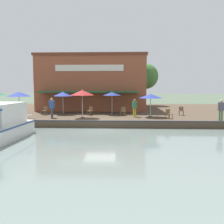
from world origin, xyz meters
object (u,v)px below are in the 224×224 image
at_px(patio_umbrella_far_corner, 112,94).
at_px(cafe_chair_back_row_seat, 8,112).
at_px(waterfront_restaurant, 94,83).
at_px(person_mid_patio, 221,107).
at_px(patio_umbrella_back_row, 63,94).
at_px(tree_behind_restaurant, 145,77).
at_px(cafe_chair_under_first_umbrella, 181,110).
at_px(cafe_chair_far_corner_seat, 123,111).
at_px(cafe_chair_beside_entrance, 45,110).
at_px(cafe_chair_facing_river, 169,113).
at_px(person_at_quay_edge, 135,106).
at_px(patio_umbrella_by_entrance, 82,93).
at_px(cafe_chair_mid_patio, 90,110).
at_px(patio_umbrella_mid_patio_left, 19,94).
at_px(person_near_entrance, 52,105).
at_px(patio_umbrella_mid_patio_right, 151,96).

height_order(patio_umbrella_far_corner, cafe_chair_back_row_seat, patio_umbrella_far_corner).
relative_size(waterfront_restaurant, person_mid_patio, 7.29).
relative_size(patio_umbrella_back_row, tree_behind_restaurant, 0.36).
height_order(waterfront_restaurant, cafe_chair_under_first_umbrella, waterfront_restaurant).
distance_m(cafe_chair_back_row_seat, cafe_chair_under_first_umbrella, 16.71).
xyz_separation_m(cafe_chair_far_corner_seat, tree_behind_restaurant, (-14.30, 3.27, 3.89)).
xyz_separation_m(cafe_chair_back_row_seat, cafe_chair_beside_entrance, (-2.24, 2.78, 0.00)).
distance_m(cafe_chair_back_row_seat, cafe_chair_beside_entrance, 3.57).
bearing_deg(cafe_chair_facing_river, person_at_quay_edge, -110.75).
height_order(patio_umbrella_back_row, cafe_chair_far_corner_seat, patio_umbrella_back_row).
bearing_deg(patio_umbrella_back_row, patio_umbrella_far_corner, 90.10).
height_order(patio_umbrella_by_entrance, cafe_chair_beside_entrance, patio_umbrella_by_entrance).
height_order(cafe_chair_far_corner_seat, cafe_chair_mid_patio, same).
height_order(person_mid_patio, tree_behind_restaurant, tree_behind_restaurant).
relative_size(cafe_chair_under_first_umbrella, cafe_chair_mid_patio, 1.00).
relative_size(cafe_chair_back_row_seat, cafe_chair_far_corner_seat, 1.00).
bearing_deg(cafe_chair_under_first_umbrella, cafe_chair_mid_patio, -88.33).
distance_m(patio_umbrella_mid_patio_left, patio_umbrella_back_row, 4.97).
relative_size(cafe_chair_far_corner_seat, person_near_entrance, 0.47).
relative_size(cafe_chair_facing_river, person_at_quay_edge, 0.50).
height_order(cafe_chair_under_first_umbrella, person_near_entrance, person_near_entrance).
distance_m(cafe_chair_beside_entrance, person_near_entrance, 2.74).
height_order(patio_umbrella_back_row, cafe_chair_back_row_seat, patio_umbrella_back_row).
xyz_separation_m(patio_umbrella_back_row, cafe_chair_back_row_seat, (3.10, -4.42, -1.61)).
relative_size(patio_umbrella_mid_patio_left, patio_umbrella_back_row, 1.04).
bearing_deg(patio_umbrella_by_entrance, waterfront_restaurant, -179.53).
bearing_deg(person_near_entrance, person_at_quay_edge, 97.40).
xyz_separation_m(patio_umbrella_mid_patio_left, cafe_chair_beside_entrance, (-3.17, 1.28, -1.71)).
bearing_deg(cafe_chair_facing_river, patio_umbrella_by_entrance, -92.40).
xyz_separation_m(waterfront_restaurant, cafe_chair_back_row_seat, (10.60, -6.86, -2.87)).
bearing_deg(waterfront_restaurant, cafe_chair_under_first_umbrella, 50.41).
height_order(patio_umbrella_mid_patio_left, cafe_chair_beside_entrance, patio_umbrella_mid_patio_left).
bearing_deg(person_near_entrance, person_mid_patio, 84.00).
relative_size(cafe_chair_mid_patio, person_near_entrance, 0.47).
distance_m(cafe_chair_mid_patio, tree_behind_restaurant, 15.91).
bearing_deg(patio_umbrella_back_row, person_mid_patio, 71.96).
xyz_separation_m(cafe_chair_facing_river, cafe_chair_under_first_umbrella, (-2.81, 1.75, 0.00)).
relative_size(cafe_chair_back_row_seat, person_at_quay_edge, 0.50).
bearing_deg(cafe_chair_far_corner_seat, tree_behind_restaurant, 167.11).
relative_size(patio_umbrella_far_corner, cafe_chair_mid_patio, 2.75).
distance_m(patio_umbrella_far_corner, person_mid_patio, 10.42).
bearing_deg(cafe_chair_beside_entrance, patio_umbrella_back_row, 117.56).
relative_size(patio_umbrella_far_corner, tree_behind_restaurant, 0.36).
height_order(waterfront_restaurant, cafe_chair_facing_river, waterfront_restaurant).
distance_m(cafe_chair_far_corner_seat, tree_behind_restaurant, 15.18).
relative_size(patio_umbrella_far_corner, cafe_chair_back_row_seat, 2.75).
bearing_deg(waterfront_restaurant, patio_umbrella_back_row, -17.98).
relative_size(patio_umbrella_far_corner, person_near_entrance, 1.29).
xyz_separation_m(patio_umbrella_by_entrance, person_mid_patio, (1.72, 11.84, -1.16)).
bearing_deg(patio_umbrella_mid_patio_right, person_at_quay_edge, -83.21).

